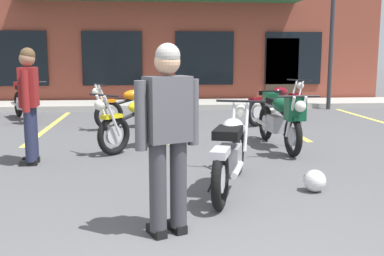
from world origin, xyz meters
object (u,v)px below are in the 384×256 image
(motorcycle_red_sportbike, at_px, (145,121))
(helmet_on_pavement, at_px, (315,181))
(motorcycle_foreground_classic, at_px, (231,151))
(motorcycle_green_cafe_racer, at_px, (25,99))
(motorcycle_blue_standard, at_px, (139,106))
(person_in_shorts_foreground, at_px, (168,129))
(person_in_black_shirt, at_px, (29,99))
(motorcycle_silver_naked, at_px, (277,103))
(motorcycle_black_cruiser, at_px, (281,118))

(motorcycle_red_sportbike, bearing_deg, helmet_on_pavement, -54.26)
(motorcycle_foreground_classic, xyz_separation_m, motorcycle_green_cafe_racer, (-3.87, 6.08, 0.07))
(motorcycle_blue_standard, distance_m, person_in_shorts_foreground, 6.11)
(person_in_black_shirt, bearing_deg, motorcycle_green_cafe_racer, 105.14)
(motorcycle_foreground_classic, xyz_separation_m, helmet_on_pavement, (0.95, -0.20, -0.33))
(person_in_shorts_foreground, bearing_deg, motorcycle_red_sportbike, 93.03)
(motorcycle_foreground_classic, height_order, motorcycle_green_cafe_racer, same)
(motorcycle_foreground_classic, relative_size, helmet_on_pavement, 7.84)
(motorcycle_foreground_classic, bearing_deg, motorcycle_red_sportbike, 111.72)
(person_in_black_shirt, bearing_deg, motorcycle_silver_naked, 37.60)
(motorcycle_blue_standard, height_order, person_in_black_shirt, person_in_black_shirt)
(motorcycle_silver_naked, height_order, motorcycle_green_cafe_racer, same)
(motorcycle_foreground_classic, relative_size, motorcycle_green_cafe_racer, 1.04)
(motorcycle_silver_naked, bearing_deg, person_in_black_shirt, -142.40)
(motorcycle_silver_naked, height_order, motorcycle_blue_standard, same)
(motorcycle_red_sportbike, bearing_deg, motorcycle_blue_standard, 93.51)
(motorcycle_foreground_classic, distance_m, helmet_on_pavement, 1.03)
(person_in_shorts_foreground, height_order, helmet_on_pavement, person_in_shorts_foreground)
(motorcycle_blue_standard, xyz_separation_m, helmet_on_pavement, (2.09, -4.95, -0.33))
(person_in_shorts_foreground, bearing_deg, person_in_black_shirt, 122.83)
(motorcycle_red_sportbike, height_order, person_in_shorts_foreground, person_in_shorts_foreground)
(motorcycle_silver_naked, xyz_separation_m, person_in_black_shirt, (-4.66, -3.59, 0.49))
(motorcycle_red_sportbike, relative_size, person_in_shorts_foreground, 0.99)
(motorcycle_black_cruiser, relative_size, helmet_on_pavement, 8.11)
(motorcycle_foreground_classic, distance_m, motorcycle_blue_standard, 4.89)
(motorcycle_silver_naked, relative_size, person_in_shorts_foreground, 1.06)
(motorcycle_red_sportbike, xyz_separation_m, motorcycle_black_cruiser, (2.25, -0.30, 0.07))
(motorcycle_foreground_classic, distance_m, person_in_black_shirt, 3.09)
(helmet_on_pavement, bearing_deg, motorcycle_blue_standard, 112.91)
(motorcycle_blue_standard, bearing_deg, motorcycle_silver_naked, 6.61)
(motorcycle_green_cafe_racer, height_order, person_in_black_shirt, person_in_black_shirt)
(motorcycle_green_cafe_racer, height_order, helmet_on_pavement, motorcycle_green_cafe_racer)
(motorcycle_black_cruiser, relative_size, person_in_black_shirt, 1.26)
(motorcycle_blue_standard, relative_size, person_in_shorts_foreground, 1.17)
(motorcycle_black_cruiser, distance_m, motorcycle_silver_naked, 3.00)
(person_in_shorts_foreground, relative_size, helmet_on_pavement, 6.44)
(motorcycle_foreground_classic, bearing_deg, person_in_shorts_foreground, -121.07)
(motorcycle_red_sportbike, xyz_separation_m, motorcycle_green_cafe_racer, (-2.87, 3.56, 0.07))
(person_in_black_shirt, relative_size, person_in_shorts_foreground, 1.00)
(motorcycle_red_sportbike, distance_m, motorcycle_silver_naked, 3.99)
(motorcycle_silver_naked, height_order, person_in_shorts_foreground, person_in_shorts_foreground)
(motorcycle_green_cafe_racer, relative_size, person_in_shorts_foreground, 1.17)
(motorcycle_foreground_classic, height_order, helmet_on_pavement, motorcycle_foreground_classic)
(motorcycle_silver_naked, height_order, person_in_black_shirt, person_in_black_shirt)
(motorcycle_red_sportbike, bearing_deg, person_in_black_shirt, -148.88)
(motorcycle_blue_standard, relative_size, motorcycle_green_cafe_racer, 1.00)
(motorcycle_blue_standard, height_order, motorcycle_green_cafe_racer, same)
(motorcycle_blue_standard, bearing_deg, helmet_on_pavement, -67.09)
(person_in_black_shirt, bearing_deg, helmet_on_pavement, -25.68)
(person_in_black_shirt, bearing_deg, person_in_shorts_foreground, -57.17)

